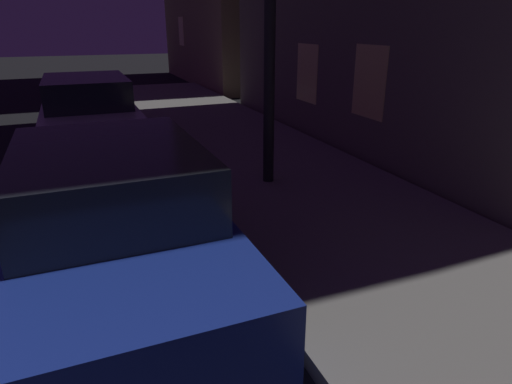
# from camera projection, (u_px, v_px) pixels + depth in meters

# --- Properties ---
(car_blue) EXTENTS (2.03, 4.55, 1.43)m
(car_blue) POSITION_uv_depth(u_px,v_px,m) (113.00, 216.00, 4.20)
(car_blue) COLOR navy
(car_blue) RESTS_ON ground
(car_silver) EXTENTS (2.01, 4.56, 1.43)m
(car_silver) POSITION_uv_depth(u_px,v_px,m) (89.00, 113.00, 9.03)
(car_silver) COLOR #B7B7BF
(car_silver) RESTS_ON ground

